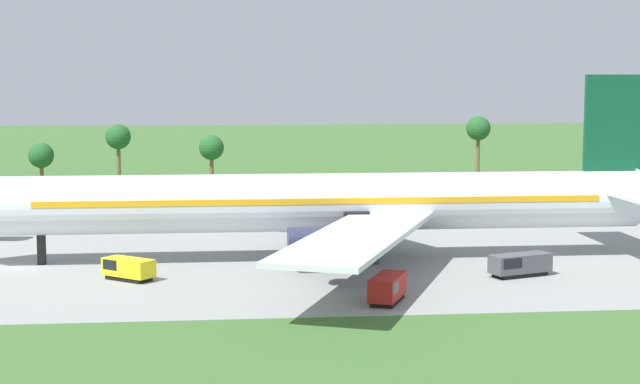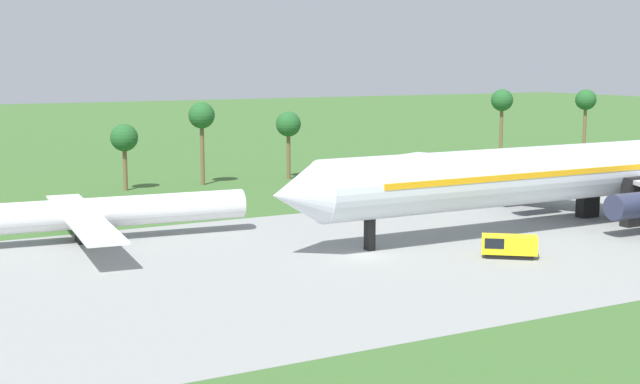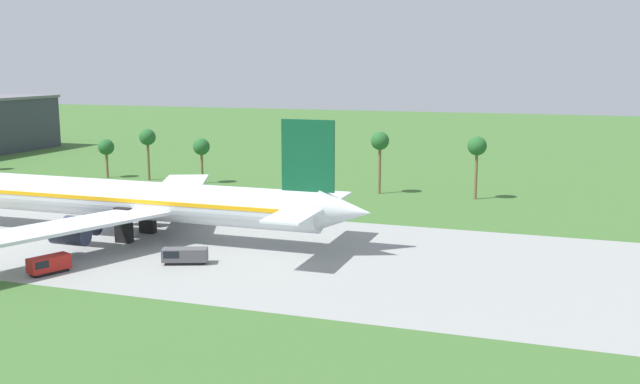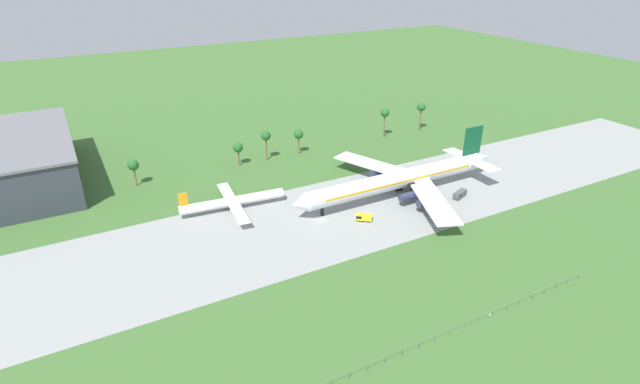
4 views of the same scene
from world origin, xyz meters
name	(u,v)px [view 3 (image 3 of 4)]	position (x,y,z in m)	size (l,w,h in m)	color
jet_airliner	(126,200)	(30.08, 1.70, 5.61)	(75.28, 60.22, 18.10)	silver
baggage_tug	(183,255)	(45.24, -8.61, 1.12)	(6.06, 3.86, 2.04)	black
fuel_truck	(48,264)	(31.77, -17.82, 1.18)	(3.82, 5.33, 2.18)	black
palm_tree_row	(203,144)	(17.74, 48.96, 8.51)	(121.48, 3.60, 12.30)	brown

